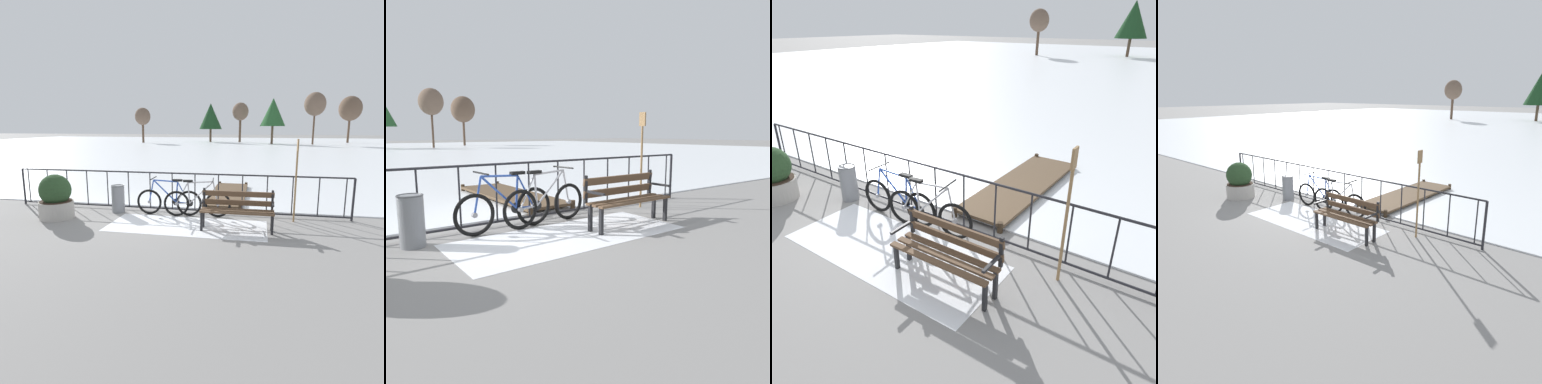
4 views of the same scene
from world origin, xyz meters
The scene contains 12 objects.
ground_plane centered at (0.00, 0.00, 0.00)m, with size 160.00×160.00×0.00m, color gray.
snow_patch centered at (0.65, -1.20, 0.00)m, with size 3.65×1.49×0.01m, color white.
railing_fence centered at (0.00, 0.00, 0.56)m, with size 9.06×0.06×1.07m.
bicycle_near_railing centered at (0.00, -0.34, 0.37)m, with size 1.71×0.52×0.97m.
bicycle_second centered at (0.74, -0.36, 0.37)m, with size 1.71×0.52×0.97m.
park_bench centered at (1.81, -1.22, 0.51)m, with size 1.61×0.50×0.89m.
planter_with_shrub centered at (-2.68, -1.19, 0.52)m, with size 0.84×0.84×1.11m.
trash_bin centered at (-1.41, -0.33, 0.37)m, with size 0.35×0.35×0.73m.
oar_upright centered at (3.11, -0.34, 1.14)m, with size 0.04×0.16×1.98m.
wooden_dock centered at (1.30, 2.12, 0.12)m, with size 1.10×3.75×0.20m.
tree_west_mid centered at (-4.65, 38.28, 3.56)m, with size 3.16×3.16×5.33m.
tree_east_mid centered at (-13.28, 34.64, 3.45)m, with size 2.07×2.07×4.64m.
Camera 4 is at (6.98, -6.96, 3.15)m, focal length 33.49 mm.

